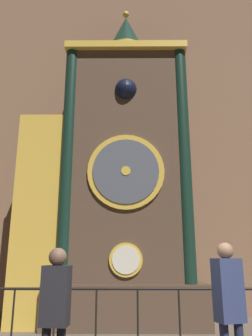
{
  "coord_description": "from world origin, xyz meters",
  "views": [
    {
      "loc": [
        -0.2,
        -3.72,
        1.67
      ],
      "look_at": [
        -0.24,
        5.0,
        4.02
      ],
      "focal_mm": 35.0,
      "sensor_mm": 36.0,
      "label": 1
    }
  ],
  "objects": [
    {
      "name": "visitor_far",
      "position": [
        1.07,
        0.67,
        1.11
      ],
      "size": [
        0.39,
        0.32,
        1.84
      ],
      "rotation": [
        0.0,
        0.0,
        0.34
      ],
      "color": "#1B213A",
      "rests_on": "ground_plane"
    },
    {
      "name": "railing_fence",
      "position": [
        -0.4,
        2.72,
        0.62
      ],
      "size": [
        5.35,
        0.05,
        1.11
      ],
      "color": "black",
      "rests_on": "ground_plane"
    },
    {
      "name": "clock_tower",
      "position": [
        -0.61,
        4.97,
        3.69
      ],
      "size": [
        4.83,
        1.76,
        9.15
      ],
      "color": "brown",
      "rests_on": "ground_plane"
    },
    {
      "name": "visitor_near",
      "position": [
        -1.09,
        0.6,
        1.08
      ],
      "size": [
        0.36,
        0.25,
        1.77
      ],
      "rotation": [
        0.0,
        0.0,
        -0.09
      ],
      "color": "black",
      "rests_on": "ground_plane"
    },
    {
      "name": "cathedral_back_wall",
      "position": [
        -0.09,
        6.36,
        7.5
      ],
      "size": [
        24.0,
        0.32,
        15.03
      ],
      "color": "#846047",
      "rests_on": "ground_plane"
    }
  ]
}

